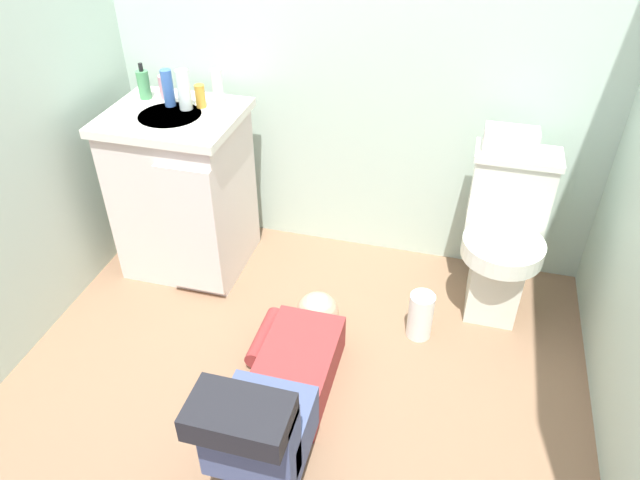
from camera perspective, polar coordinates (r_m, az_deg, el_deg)
name	(u,v)px	position (r m, az deg, el deg)	size (l,w,h in m)	color
ground_plane	(299,375)	(2.56, -2.02, -12.86)	(2.84, 2.91, 0.04)	#836147
wall_back	(359,13)	(2.74, 3.79, 21.01)	(2.50, 0.08, 2.40)	#B5CDBB
toilet	(503,238)	(2.76, 17.19, 0.21)	(0.36, 0.46, 0.75)	silver
vanity_cabinet	(184,191)	(2.94, -12.96, 4.63)	(0.60, 0.53, 0.82)	silver
faucet	(184,90)	(2.86, -12.97, 13.87)	(0.02, 0.02, 0.10)	silver
person_plumber	(280,388)	(2.27, -3.87, -14.07)	(0.39, 1.06, 0.52)	maroon
tissue_box	(511,140)	(2.62, 17.91, 9.18)	(0.22, 0.11, 0.10)	silver
soap_dispenser	(144,84)	(2.93, -16.63, 14.19)	(0.06, 0.06, 0.17)	#489158
bottle_pink	(165,87)	(2.91, -14.70, 14.09)	(0.06, 0.06, 0.11)	pink
bottle_blue	(168,88)	(2.81, -14.45, 14.00)	(0.05, 0.05, 0.17)	#3964B3
bottle_clear	(184,90)	(2.76, -12.99, 13.92)	(0.06, 0.06, 0.18)	silver
bottle_amber	(200,96)	(2.77, -11.47, 13.43)	(0.04, 0.04, 0.10)	#C08B2C
bottle_white	(218,88)	(2.77, -9.85, 14.28)	(0.05, 0.05, 0.17)	silver
paper_towel_roll	(420,315)	(2.66, 9.66, -7.18)	(0.11, 0.11, 0.23)	white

